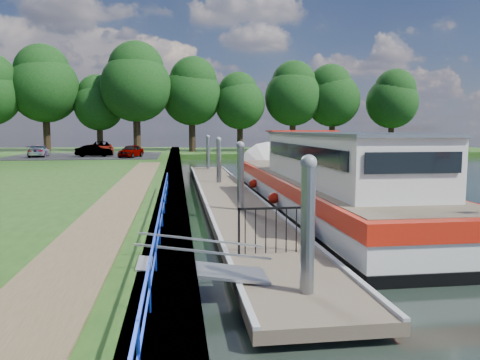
{
  "coord_description": "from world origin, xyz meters",
  "views": [
    {
      "loc": [
        -2.34,
        -8.59,
        3.41
      ],
      "look_at": [
        0.12,
        9.49,
        1.4
      ],
      "focal_mm": 35.0,
      "sensor_mm": 36.0,
      "label": 1
    }
  ],
  "objects": [
    {
      "name": "ground",
      "position": [
        0.0,
        0.0,
        0.0
      ],
      "size": [
        160.0,
        160.0,
        0.0
      ],
      "primitive_type": "plane",
      "color": "black",
      "rests_on": "ground"
    },
    {
      "name": "bank_edge",
      "position": [
        -2.55,
        15.0,
        0.39
      ],
      "size": [
        1.1,
        90.0,
        0.78
      ],
      "primitive_type": "cube",
      "color": "#473D2D",
      "rests_on": "ground"
    },
    {
      "name": "far_bank",
      "position": [
        12.0,
        52.0,
        0.3
      ],
      "size": [
        60.0,
        18.0,
        0.6
      ],
      "primitive_type": "cube",
      "color": "#204513",
      "rests_on": "ground"
    },
    {
      "name": "footpath",
      "position": [
        -4.4,
        8.0,
        0.8
      ],
      "size": [
        1.6,
        40.0,
        0.05
      ],
      "primitive_type": "cube",
      "color": "brown",
      "rests_on": "riverbank"
    },
    {
      "name": "carpark",
      "position": [
        -11.0,
        38.0,
        0.81
      ],
      "size": [
        14.0,
        12.0,
        0.06
      ],
      "primitive_type": "cube",
      "color": "black",
      "rests_on": "riverbank"
    },
    {
      "name": "blue_fence",
      "position": [
        -2.75,
        3.0,
        1.31
      ],
      "size": [
        0.04,
        18.04,
        0.72
      ],
      "color": "#0C2DBF",
      "rests_on": "riverbank"
    },
    {
      "name": "pontoon",
      "position": [
        0.0,
        13.0,
        0.18
      ],
      "size": [
        2.5,
        30.0,
        0.56
      ],
      "color": "brown",
      "rests_on": "ground"
    },
    {
      "name": "mooring_piles",
      "position": [
        0.0,
        13.0,
        1.28
      ],
      "size": [
        0.3,
        27.3,
        3.55
      ],
      "color": "gray",
      "rests_on": "ground"
    },
    {
      "name": "gangway",
      "position": [
        -1.85,
        0.5,
        0.63
      ],
      "size": [
        2.58,
        1.0,
        0.92
      ],
      "color": "#A5A8AD",
      "rests_on": "ground"
    },
    {
      "name": "gate_panel",
      "position": [
        -0.0,
        2.2,
        1.15
      ],
      "size": [
        1.85,
        0.05,
        1.15
      ],
      "color": "black",
      "rests_on": "ground"
    },
    {
      "name": "barge",
      "position": [
        3.6,
        10.95,
        1.09
      ],
      "size": [
        4.36,
        21.15,
        4.78
      ],
      "color": "black",
      "rests_on": "ground"
    },
    {
      "name": "horizon_trees",
      "position": [
        -1.61,
        48.68,
        7.95
      ],
      "size": [
        54.38,
        10.03,
        12.87
      ],
      "color": "#332316",
      "rests_on": "ground"
    },
    {
      "name": "car_a",
      "position": [
        -6.43,
        34.6,
        1.41
      ],
      "size": [
        2.31,
        3.61,
        1.14
      ],
      "primitive_type": "imported",
      "rotation": [
        0.0,
        0.0,
        -0.31
      ],
      "color": "#999999",
      "rests_on": "carpark"
    },
    {
      "name": "car_b",
      "position": [
        -9.91,
        35.9,
        1.38
      ],
      "size": [
        3.39,
        1.5,
        1.08
      ],
      "primitive_type": "imported",
      "rotation": [
        0.0,
        0.0,
        1.68
      ],
      "color": "#999999",
      "rests_on": "carpark"
    },
    {
      "name": "car_c",
      "position": [
        -14.91,
        36.52,
        1.38
      ],
      "size": [
        1.86,
        3.86,
        1.08
      ],
      "primitive_type": "imported",
      "rotation": [
        0.0,
        0.0,
        3.23
      ],
      "color": "#999999",
      "rests_on": "carpark"
    },
    {
      "name": "car_d",
      "position": [
        -9.74,
        39.26,
        1.49
      ],
      "size": [
        2.93,
        5.02,
        1.31
      ],
      "primitive_type": "imported",
      "rotation": [
        0.0,
        0.0,
        0.17
      ],
      "color": "#999999",
      "rests_on": "carpark"
    }
  ]
}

